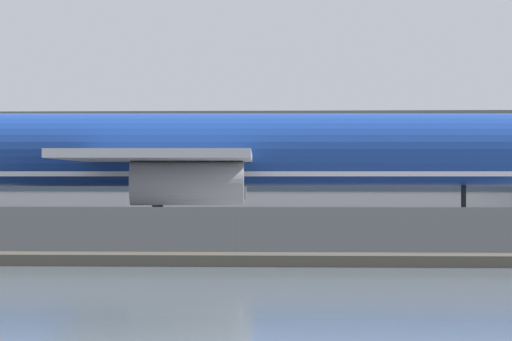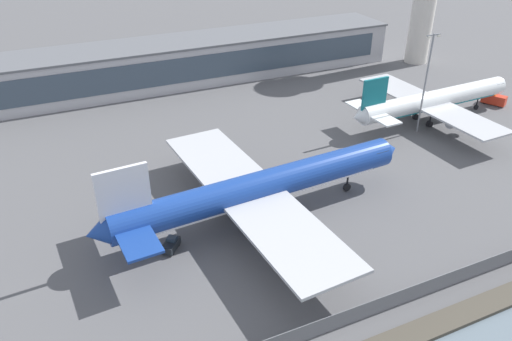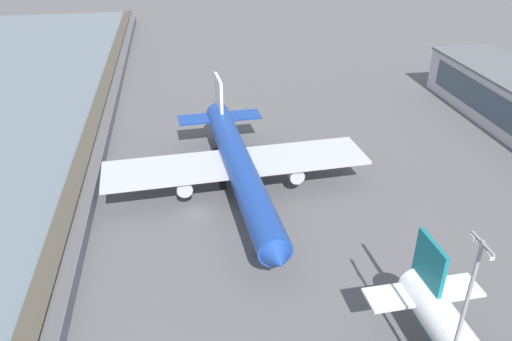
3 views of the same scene
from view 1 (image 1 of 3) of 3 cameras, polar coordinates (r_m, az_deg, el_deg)
ground_plane at (r=86.19m, az=0.08°, el=-2.84°), size 500.00×500.00×0.00m
shoreline_seawall at (r=65.76m, az=-1.07°, el=-3.40°), size 320.00×3.00×0.50m
perimeter_fence at (r=70.20m, az=-0.76°, el=-2.41°), size 280.00×0.10×2.47m
cargo_jet_blue at (r=93.98m, az=-2.31°, el=0.67°), size 51.44×44.51×14.18m
terminal_building at (r=156.62m, az=3.76°, el=0.24°), size 110.57×15.85×10.58m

